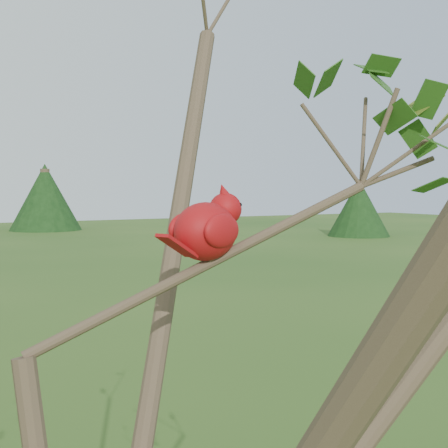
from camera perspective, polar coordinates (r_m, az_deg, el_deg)
name	(u,v)px	position (r m, az deg, el deg)	size (l,w,h in m)	color
crabapple_tree	(99,245)	(0.85, -11.34, -1.90)	(2.35, 2.05, 2.95)	#483827
cardinal	(208,228)	(1.03, -1.47, -0.38)	(0.19, 0.13, 0.14)	#A00D12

